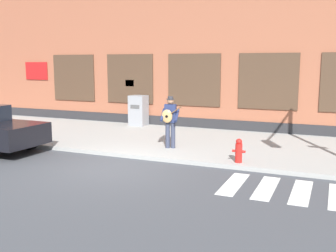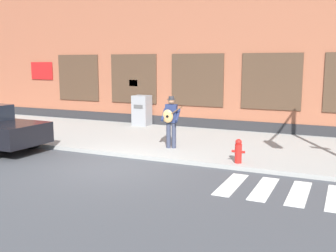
% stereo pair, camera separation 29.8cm
% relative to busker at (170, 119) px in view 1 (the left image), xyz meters
% --- Properties ---
extents(ground_plane, '(160.00, 160.00, 0.00)m').
position_rel_busker_xyz_m(ground_plane, '(-0.71, -2.50, -1.12)').
color(ground_plane, '#424449').
extents(sidewalk, '(28.00, 5.73, 0.13)m').
position_rel_busker_xyz_m(sidewalk, '(-0.71, 1.51, -1.05)').
color(sidewalk, '#9E9E99').
rests_on(sidewalk, ground).
extents(building_backdrop, '(28.00, 4.06, 8.56)m').
position_rel_busker_xyz_m(building_backdrop, '(-0.71, 6.37, 3.15)').
color(building_backdrop, '#99563D').
rests_on(building_backdrop, ground).
extents(busker, '(0.76, 0.61, 1.74)m').
position_rel_busker_xyz_m(busker, '(0.00, 0.00, 0.00)').
color(busker, '#33384C').
rests_on(busker, sidewalk).
extents(utility_box, '(0.73, 0.68, 1.36)m').
position_rel_busker_xyz_m(utility_box, '(-3.22, 3.93, -0.31)').
color(utility_box, gray).
rests_on(utility_box, sidewalk).
extents(fire_hydrant, '(0.38, 0.20, 0.70)m').
position_rel_busker_xyz_m(fire_hydrant, '(2.57, -1.01, -0.64)').
color(fire_hydrant, red).
rests_on(fire_hydrant, sidewalk).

